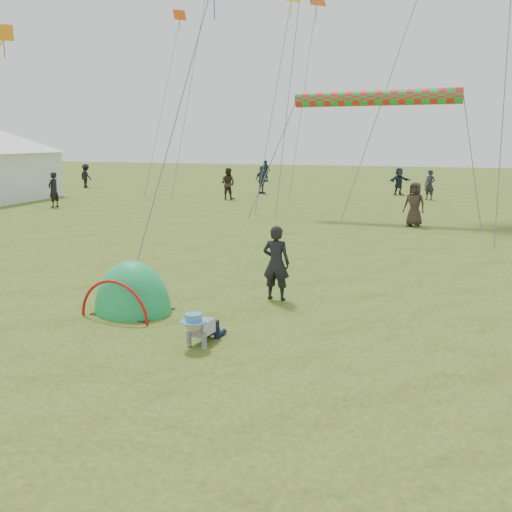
% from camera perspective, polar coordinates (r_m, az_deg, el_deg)
% --- Properties ---
extents(ground, '(140.00, 140.00, 0.00)m').
position_cam_1_polar(ground, '(9.59, -13.37, -8.75)').
color(ground, '#2F5317').
extents(crawling_toddler, '(0.59, 0.80, 0.59)m').
position_cam_1_polar(crawling_toddler, '(9.36, -5.55, -7.07)').
color(crawling_toddler, black).
rests_on(crawling_toddler, ground).
extents(popup_tent, '(1.64, 1.38, 2.02)m').
position_cam_1_polar(popup_tent, '(11.38, -12.19, -5.47)').
color(popup_tent, '#188A4B').
rests_on(popup_tent, ground).
extents(standing_adult, '(0.58, 0.39, 1.57)m').
position_cam_1_polar(standing_adult, '(11.79, 2.03, -0.70)').
color(standing_adult, black).
rests_on(standing_adult, ground).
extents(crowd_person_2, '(1.10, 0.79, 1.74)m').
position_cam_1_polar(crowd_person_2, '(36.16, 0.59, 7.62)').
color(crowd_person_2, '#2A3C4B').
rests_on(crowd_person_2, ground).
extents(crowd_person_3, '(1.22, 0.93, 1.67)m').
position_cam_1_polar(crowd_person_3, '(42.82, -16.64, 7.69)').
color(crowd_person_3, black).
rests_on(crowd_person_3, ground).
extents(crowd_person_6, '(0.73, 0.64, 1.68)m').
position_cam_1_polar(crowd_person_6, '(33.71, 16.97, 6.81)').
color(crowd_person_6, '#25262D').
rests_on(crowd_person_6, ground).
extents(crowd_person_10, '(0.95, 0.75, 1.72)m').
position_cam_1_polar(crowd_person_10, '(22.92, 15.56, 4.99)').
color(crowd_person_10, '#332821').
rests_on(crowd_person_10, ground).
extents(crowd_person_11, '(1.43, 1.47, 1.68)m').
position_cam_1_polar(crowd_person_11, '(36.38, 14.10, 7.26)').
color(crowd_person_11, '#242C36').
rests_on(crowd_person_11, ground).
extents(crowd_person_12, '(0.43, 0.65, 1.75)m').
position_cam_1_polar(crowd_person_12, '(30.38, -19.59, 6.26)').
color(crowd_person_12, black).
rests_on(crowd_person_12, ground).
extents(crowd_person_13, '(0.93, 0.76, 1.78)m').
position_cam_1_polar(crowd_person_13, '(32.70, -2.82, 7.24)').
color(crowd_person_13, '#302820').
rests_on(crowd_person_13, ground).
extents(crowd_person_14, '(1.10, 0.82, 1.74)m').
position_cam_1_polar(crowd_person_14, '(47.28, 0.96, 8.51)').
color(crowd_person_14, '#2C3B45').
rests_on(crowd_person_14, ground).
extents(rainbow_tube_kite, '(6.83, 0.64, 0.64)m').
position_cam_1_polar(rainbow_tube_kite, '(24.90, 11.90, 15.22)').
color(rainbow_tube_kite, red).
extents(diamond_kite_1, '(0.76, 0.76, 0.62)m').
position_cam_1_polar(diamond_kite_1, '(23.64, -24.00, 19.77)').
color(diamond_kite_1, orange).
extents(diamond_kite_6, '(0.84, 0.84, 0.69)m').
position_cam_1_polar(diamond_kite_6, '(39.95, -7.65, 22.78)').
color(diamond_kite_6, '#EF5009').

